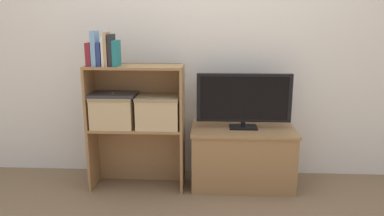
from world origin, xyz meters
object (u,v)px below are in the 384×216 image
at_px(book_tan, 107,49).
at_px(book_teal, 116,53).
at_px(book_navy, 100,54).
at_px(book_ivory, 104,52).
at_px(book_maroon, 90,54).
at_px(storage_basket_left, 113,110).
at_px(tv, 244,99).
at_px(book_skyblue, 95,48).
at_px(tv_stand, 242,156).
at_px(laptop, 113,94).
at_px(storage_basket_right, 158,110).
at_px(book_charcoal, 112,50).

relative_size(book_tan, book_teal, 1.32).
bearing_deg(book_navy, book_ivory, -0.00).
bearing_deg(book_maroon, storage_basket_left, 10.09).
xyz_separation_m(tv, storage_basket_left, (-1.02, -0.10, -0.07)).
xyz_separation_m(tv, book_skyblue, (-1.12, -0.13, 0.40)).
xyz_separation_m(book_navy, storage_basket_left, (0.07, 0.03, -0.43)).
height_order(book_navy, storage_basket_left, book_navy).
distance_m(tv_stand, book_tan, 1.36).
bearing_deg(laptop, book_ivory, -145.67).
bearing_deg(book_teal, book_maroon, 180.00).
xyz_separation_m(tv, book_ivory, (-1.05, -0.13, 0.38)).
relative_size(tv_stand, book_maroon, 4.78).
bearing_deg(tv, book_skyblue, -173.57).
relative_size(book_navy, laptop, 0.48).
relative_size(tv_stand, storage_basket_right, 2.51).
bearing_deg(book_tan, storage_basket_left, 59.00).
bearing_deg(book_teal, storage_basket_right, 4.98).
height_order(book_navy, laptop, book_navy).
xyz_separation_m(tv, storage_basket_right, (-0.67, -0.10, -0.07)).
xyz_separation_m(book_ivory, storage_basket_left, (0.04, 0.03, -0.45)).
bearing_deg(book_tan, book_ivory, 180.00).
relative_size(storage_basket_left, laptop, 0.91).
bearing_deg(storage_basket_right, tv_stand, 8.71).
xyz_separation_m(book_charcoal, laptop, (-0.02, 0.03, -0.34)).
height_order(book_teal, storage_basket_left, book_teal).
bearing_deg(tv_stand, book_tan, -172.92).
bearing_deg(storage_basket_left, tv, 5.65).
height_order(book_teal, storage_basket_right, book_teal).
xyz_separation_m(tv_stand, book_navy, (-1.09, -0.13, 0.83)).
bearing_deg(laptop, tv_stand, 5.73).
distance_m(tv_stand, book_teal, 1.29).
distance_m(tv_stand, laptop, 1.15).
distance_m(tv, book_navy, 1.15).
bearing_deg(book_ivory, book_maroon, 180.00).
bearing_deg(tv, book_teal, -172.53).
distance_m(book_maroon, book_tan, 0.14).
relative_size(tv, book_navy, 4.34).
bearing_deg(book_charcoal, book_skyblue, 180.00).
height_order(book_maroon, book_tan, book_tan).
height_order(book_ivory, storage_basket_left, book_ivory).
bearing_deg(book_navy, book_teal, -0.00).
xyz_separation_m(book_navy, book_teal, (0.12, -0.00, 0.01)).
relative_size(book_ivory, book_tan, 0.86).
height_order(book_tan, storage_basket_right, book_tan).
distance_m(book_maroon, book_teal, 0.20).
relative_size(tv_stand, book_skyblue, 3.18).
xyz_separation_m(book_maroon, book_navy, (0.08, 0.00, -0.00)).
bearing_deg(storage_basket_right, book_charcoal, -175.53).
height_order(book_tan, laptop, book_tan).
bearing_deg(laptop, book_skyblue, -166.36).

